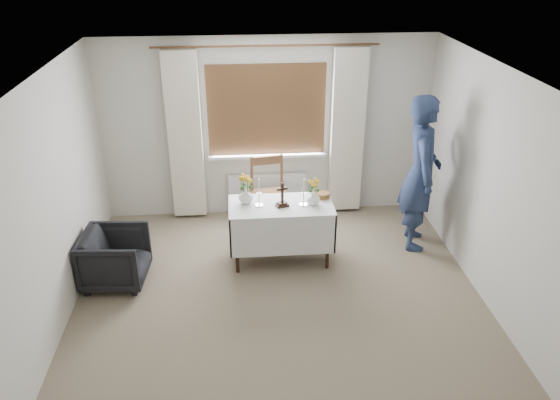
# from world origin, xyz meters

# --- Properties ---
(ground) EXTENTS (5.00, 5.00, 0.00)m
(ground) POSITION_xyz_m (0.00, 0.00, 0.00)
(ground) COLOR #7D7056
(ground) RESTS_ON ground
(altar_table) EXTENTS (1.24, 0.64, 0.76)m
(altar_table) POSITION_xyz_m (0.08, 1.17, 0.38)
(altar_table) COLOR white
(altar_table) RESTS_ON ground
(wooden_chair) EXTENTS (0.54, 0.54, 1.03)m
(wooden_chair) POSITION_xyz_m (0.00, 1.88, 0.51)
(wooden_chair) COLOR #532D1C
(wooden_chair) RESTS_ON ground
(armchair) EXTENTS (0.76, 0.74, 0.64)m
(armchair) POSITION_xyz_m (-1.85, 0.85, 0.32)
(armchair) COLOR black
(armchair) RESTS_ON ground
(person) EXTENTS (0.60, 0.80, 1.98)m
(person) POSITION_xyz_m (1.84, 1.43, 0.99)
(person) COLOR navy
(person) RESTS_ON ground
(radiator) EXTENTS (1.10, 0.10, 0.60)m
(radiator) POSITION_xyz_m (0.00, 2.42, 0.30)
(radiator) COLOR silver
(radiator) RESTS_ON ground
(wooden_cross) EXTENTS (0.16, 0.14, 0.30)m
(wooden_cross) POSITION_xyz_m (0.09, 1.12, 0.91)
(wooden_cross) COLOR black
(wooden_cross) RESTS_ON altar_table
(candlestick_left) EXTENTS (0.12, 0.12, 0.34)m
(candlestick_left) POSITION_xyz_m (-0.17, 1.16, 0.93)
(candlestick_left) COLOR silver
(candlestick_left) RESTS_ON altar_table
(candlestick_right) EXTENTS (0.10, 0.10, 0.34)m
(candlestick_right) POSITION_xyz_m (0.35, 1.13, 0.93)
(candlestick_right) COLOR silver
(candlestick_right) RESTS_ON altar_table
(flower_vase_left) EXTENTS (0.22, 0.22, 0.19)m
(flower_vase_left) POSITION_xyz_m (-0.33, 1.25, 0.86)
(flower_vase_left) COLOR white
(flower_vase_left) RESTS_ON altar_table
(flower_vase_right) EXTENTS (0.20, 0.20, 0.17)m
(flower_vase_right) POSITION_xyz_m (0.46, 1.15, 0.84)
(flower_vase_right) COLOR white
(flower_vase_right) RESTS_ON altar_table
(wicker_basket) EXTENTS (0.22, 0.22, 0.07)m
(wicker_basket) POSITION_xyz_m (0.61, 1.32, 0.80)
(wicker_basket) COLOR brown
(wicker_basket) RESTS_ON altar_table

